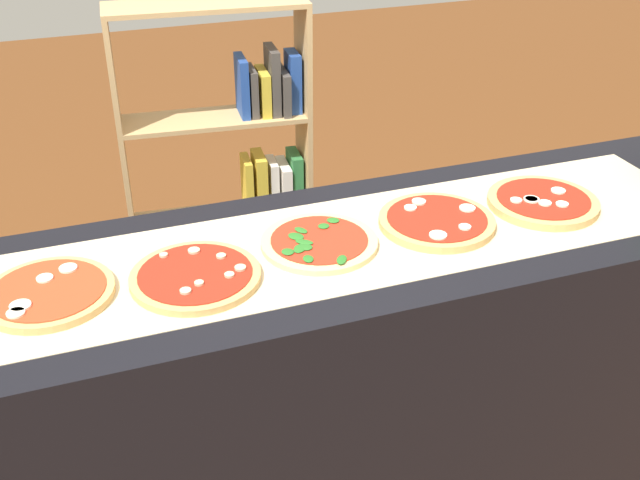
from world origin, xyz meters
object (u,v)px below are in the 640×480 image
Objects in this scene: pizza_mozzarella_4 at (542,201)px; bookshelf at (242,176)px; pizza_mozzarella_0 at (48,293)px; pizza_mushroom_1 at (196,276)px; pizza_spinach_2 at (319,242)px; pizza_mozzarella_3 at (437,222)px.

pizza_mozzarella_4 is 0.23× the size of bookshelf.
pizza_mozzarella_4 is (1.33, 0.01, 0.00)m from pizza_mozzarella_0.
pizza_mozzarella_4 is at bearing 3.01° from pizza_mushroom_1.
bookshelf reaches higher than pizza_spinach_2.
pizza_spinach_2 is (0.66, 0.01, -0.00)m from pizza_mozzarella_0.
pizza_mozzarella_0 is 0.96× the size of pizza_mozzarella_3.
pizza_mushroom_1 is 1.01× the size of pizza_mozzarella_4.
pizza_mozzarella_3 is at bearing -1.49° from pizza_spinach_2.
bookshelf is at bearing 85.58° from pizza_spinach_2.
pizza_mozzarella_0 reaches higher than pizza_spinach_2.
pizza_mushroom_1 is at bearing -176.15° from pizza_mozzarella_3.
pizza_mozzarella_4 is at bearing -0.08° from pizza_spinach_2.
pizza_mozzarella_0 is at bearing -179.09° from pizza_spinach_2.
pizza_mozzarella_0 is at bearing -122.39° from bookshelf.
pizza_mushroom_1 is at bearing -7.32° from pizza_mozzarella_0.
pizza_mozzarella_3 is (0.66, 0.04, 0.00)m from pizza_mushroom_1.
pizza_mozzarella_4 reaches higher than pizza_mushroom_1.
pizza_mushroom_1 is 1.00× the size of pizza_mozzarella_3.
pizza_mozzarella_0 is 1.33m from pizza_mozzarella_4.
pizza_mozzarella_4 reaches higher than pizza_spinach_2.
pizza_mozzarella_0 is 0.34m from pizza_mushroom_1.
bookshelf is at bearing 57.61° from pizza_mozzarella_0.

